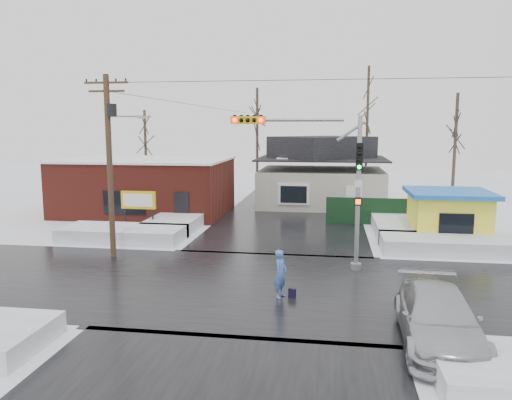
# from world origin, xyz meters

# --- Properties ---
(ground) EXTENTS (120.00, 120.00, 0.00)m
(ground) POSITION_xyz_m (0.00, 0.00, 0.00)
(ground) COLOR white
(ground) RESTS_ON ground
(road_ns) EXTENTS (10.00, 120.00, 0.02)m
(road_ns) POSITION_xyz_m (0.00, 0.00, 0.01)
(road_ns) COLOR black
(road_ns) RESTS_ON ground
(road_ew) EXTENTS (120.00, 10.00, 0.02)m
(road_ew) POSITION_xyz_m (0.00, 0.00, 0.01)
(road_ew) COLOR black
(road_ew) RESTS_ON ground
(snowbank_nw) EXTENTS (7.00, 3.00, 0.80)m
(snowbank_nw) POSITION_xyz_m (-9.00, 7.00, 0.40)
(snowbank_nw) COLOR white
(snowbank_nw) RESTS_ON ground
(snowbank_ne) EXTENTS (7.00, 3.00, 0.80)m
(snowbank_ne) POSITION_xyz_m (9.00, 7.00, 0.40)
(snowbank_ne) COLOR white
(snowbank_ne) RESTS_ON ground
(snowbank_nside_w) EXTENTS (3.00, 8.00, 0.80)m
(snowbank_nside_w) POSITION_xyz_m (-7.00, 12.00, 0.40)
(snowbank_nside_w) COLOR white
(snowbank_nside_w) RESTS_ON ground
(snowbank_nside_e) EXTENTS (3.00, 8.00, 0.80)m
(snowbank_nside_e) POSITION_xyz_m (7.00, 12.00, 0.40)
(snowbank_nside_e) COLOR white
(snowbank_nside_e) RESTS_ON ground
(traffic_signal) EXTENTS (6.05, 0.68, 7.00)m
(traffic_signal) POSITION_xyz_m (2.43, 2.97, 4.54)
(traffic_signal) COLOR gray
(traffic_signal) RESTS_ON ground
(utility_pole) EXTENTS (3.15, 0.44, 9.00)m
(utility_pole) POSITION_xyz_m (-7.93, 3.50, 5.11)
(utility_pole) COLOR #382619
(utility_pole) RESTS_ON ground
(brick_building) EXTENTS (12.20, 8.20, 4.12)m
(brick_building) POSITION_xyz_m (-11.00, 15.99, 2.08)
(brick_building) COLOR maroon
(brick_building) RESTS_ON ground
(marquee_sign) EXTENTS (2.20, 0.21, 2.55)m
(marquee_sign) POSITION_xyz_m (-9.00, 9.49, 1.92)
(marquee_sign) COLOR black
(marquee_sign) RESTS_ON ground
(house) EXTENTS (10.40, 8.40, 5.76)m
(house) POSITION_xyz_m (2.00, 22.00, 2.62)
(house) COLOR #BBB6A9
(house) RESTS_ON ground
(kiosk) EXTENTS (4.60, 4.60, 2.88)m
(kiosk) POSITION_xyz_m (9.50, 9.99, 1.46)
(kiosk) COLOR #FAF137
(kiosk) RESTS_ON ground
(fence) EXTENTS (8.00, 0.12, 1.80)m
(fence) POSITION_xyz_m (6.50, 14.00, 0.90)
(fence) COLOR black
(fence) RESTS_ON ground
(tree_far_left) EXTENTS (3.00, 3.00, 10.00)m
(tree_far_left) POSITION_xyz_m (-4.00, 26.00, 7.95)
(tree_far_left) COLOR #332821
(tree_far_left) RESTS_ON ground
(tree_far_mid) EXTENTS (3.00, 3.00, 12.00)m
(tree_far_mid) POSITION_xyz_m (6.00, 28.00, 9.54)
(tree_far_mid) COLOR #332821
(tree_far_mid) RESTS_ON ground
(tree_far_right) EXTENTS (3.00, 3.00, 9.00)m
(tree_far_right) POSITION_xyz_m (12.00, 20.00, 7.16)
(tree_far_right) COLOR #332821
(tree_far_right) RESTS_ON ground
(tree_far_west) EXTENTS (3.00, 3.00, 8.00)m
(tree_far_west) POSITION_xyz_m (-14.00, 24.00, 6.36)
(tree_far_west) COLOR #332821
(tree_far_west) RESTS_ON ground
(pedestrian) EXTENTS (0.65, 0.79, 1.86)m
(pedestrian) POSITION_xyz_m (0.96, -1.28, 0.93)
(pedestrian) COLOR #456AC1
(pedestrian) RESTS_ON ground
(car) EXTENTS (2.44, 5.61, 1.61)m
(car) POSITION_xyz_m (6.05, -4.73, 0.80)
(car) COLOR #B6B9BE
(car) RESTS_ON ground
(shopping_bag) EXTENTS (0.30, 0.21, 0.35)m
(shopping_bag) POSITION_xyz_m (1.40, -1.28, 0.17)
(shopping_bag) COLOR black
(shopping_bag) RESTS_ON ground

